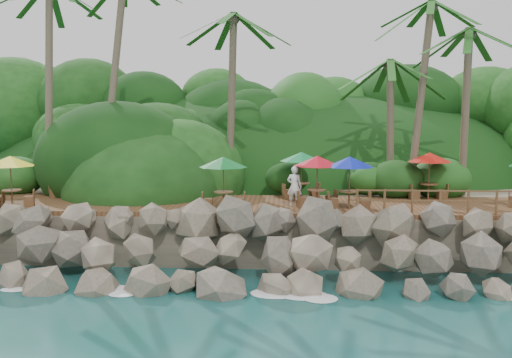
{
  "coord_description": "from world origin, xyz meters",
  "views": [
    {
      "loc": [
        1.38,
        -18.31,
        6.26
      ],
      "look_at": [
        0.0,
        6.0,
        3.4
      ],
      "focal_mm": 38.43,
      "sensor_mm": 36.0,
      "label": 1
    }
  ],
  "objects": [
    {
      "name": "ground",
      "position": [
        0.0,
        0.0,
        0.0
      ],
      "size": [
        140.0,
        140.0,
        0.0
      ],
      "primitive_type": "plane",
      "color": "#19514F",
      "rests_on": "ground"
    },
    {
      "name": "land_base",
      "position": [
        0.0,
        16.0,
        1.05
      ],
      "size": [
        32.0,
        25.2,
        2.1
      ],
      "primitive_type": "cube",
      "color": "gray",
      "rests_on": "ground"
    },
    {
      "name": "jungle_hill",
      "position": [
        0.0,
        23.5,
        0.0
      ],
      "size": [
        44.8,
        28.0,
        15.4
      ],
      "primitive_type": "ellipsoid",
      "color": "#143811",
      "rests_on": "ground"
    },
    {
      "name": "seawall",
      "position": [
        0.0,
        2.0,
        1.15
      ],
      "size": [
        29.0,
        4.0,
        2.3
      ],
      "primitive_type": null,
      "color": "gray",
      "rests_on": "ground"
    },
    {
      "name": "terrace",
      "position": [
        0.0,
        6.0,
        2.2
      ],
      "size": [
        26.0,
        5.0,
        0.2
      ],
      "primitive_type": "cube",
      "color": "brown",
      "rests_on": "land_base"
    },
    {
      "name": "jungle_foliage",
      "position": [
        0.0,
        15.0,
        0.0
      ],
      "size": [
        44.0,
        16.0,
        12.0
      ],
      "primitive_type": null,
      "color": "#143811",
      "rests_on": "ground"
    },
    {
      "name": "foam_line",
      "position": [
        0.0,
        0.3,
        0.03
      ],
      "size": [
        25.2,
        0.8,
        0.06
      ],
      "color": "white",
      "rests_on": "ground"
    },
    {
      "name": "palms",
      "position": [
        0.8,
        8.99,
        11.28
      ],
      "size": [
        26.36,
        6.94,
        12.14
      ],
      "color": "brown",
      "rests_on": "ground"
    },
    {
      "name": "palapa",
      "position": [
        -7.56,
        9.85,
        5.79
      ],
      "size": [
        5.36,
        5.36,
        4.6
      ],
      "color": "brown",
      "rests_on": "ground"
    },
    {
      "name": "dining_clusters",
      "position": [
        -0.46,
        5.7,
        4.14
      ],
      "size": [
        25.64,
        5.24,
        2.21
      ],
      "color": "brown",
      "rests_on": "terrace"
    },
    {
      "name": "railing",
      "position": [
        8.05,
        3.65,
        2.91
      ],
      "size": [
        8.3,
        0.1,
        1.0
      ],
      "color": "brown",
      "rests_on": "terrace"
    },
    {
      "name": "waiter",
      "position": [
        1.71,
        5.1,
        3.19
      ],
      "size": [
        0.72,
        0.56,
        1.77
      ],
      "primitive_type": "imported",
      "rotation": [
        0.0,
        0.0,
        2.92
      ],
      "color": "silver",
      "rests_on": "terrace"
    }
  ]
}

